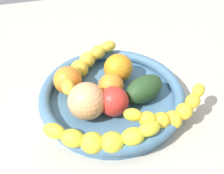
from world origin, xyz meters
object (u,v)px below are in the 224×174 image
Objects in this scene: banana_draped_left at (83,66)px; tomato_red at (113,101)px; banana_draped_right at (102,138)px; orange_mid_right at (118,68)px; orange_mid_left at (109,86)px; peach_blush at (87,101)px; fruit_bowl at (112,96)px; avocado_dark at (144,89)px; orange_front at (68,80)px; banana_arching_top at (171,113)px.

tomato_red reaches higher than banana_draped_left.
banana_draped_right is 3.17× the size of orange_mid_right.
peach_blush is (5.76, 4.17, 1.01)cm from orange_mid_left.
peach_blush reaches higher than fruit_bowl.
avocado_dark is (-6.90, 2.87, -0.02)cm from orange_mid_left.
fruit_bowl is at bearing 60.75° from orange_mid_right.
peach_blush is (-2.60, 8.17, 0.69)cm from orange_front.
avocado_dark is (2.36, -8.02, -0.33)cm from banana_arching_top.
banana_arching_top is 2.04× the size of avocado_dark.
orange_front is at bearing -25.58° from orange_mid_left.
orange_mid_left is at bearing 117.88° from banana_draped_left.
orange_mid_left is (-8.36, 4.00, -0.32)cm from orange_front.
peach_blush is at bearing 5.88° from avocado_dark.
orange_mid_left is at bearing -60.85° from fruit_bowl.
peach_blush reaches higher than avocado_dark.
banana_arching_top is 3.11× the size of tomato_red.
orange_front reaches higher than banana_draped_left.
fruit_bowl is 13.77cm from banana_arching_top.
orange_mid_right reaches higher than banana_draped_left.
fruit_bowl is 1.49× the size of banana_draped_right.
orange_front and tomato_red have the same top height.
banana_arching_top is at bearing 131.04° from fruit_bowl.
peach_blush reaches higher than orange_front.
tomato_red is (7.42, 2.11, 0.33)cm from avocado_dark.
banana_draped_right reaches higher than fruit_bowl.
fruit_bowl is 1.94× the size of banana_draped_left.
avocado_dark is (-12.65, -1.30, -1.04)cm from peach_blush.
banana_draped_right is 13.82cm from orange_mid_left.
avocado_dark is (-3.46, 7.62, -0.60)cm from orange_mid_right.
banana_draped_left is 2.94× the size of orange_mid_left.
avocado_dark is at bearing 135.77° from banana_draped_left.
orange_front reaches higher than fruit_bowl.
banana_draped_right is 3.83× the size of orange_mid_left.
banana_draped_left is 15.49cm from avocado_dark.
orange_front is at bearing -78.39° from banana_draped_right.
banana_draped_left and banana_arching_top have the same top height.
orange_mid_left is at bearing -95.93° from tomato_red.
banana_draped_right is 3.43× the size of orange_front.
tomato_red reaches higher than fruit_bowl.
banana_draped_left is at bearing -54.44° from banana_arching_top.
banana_arching_top is (-14.14, -2.04, 0.22)cm from banana_draped_right.
orange_mid_right is at bearing -65.56° from avocado_dark.
orange_front is 0.82× the size of peach_blush.
avocado_dark is at bearing -139.51° from banana_draped_right.
banana_arching_top reaches higher than avocado_dark.
orange_mid_left is (-4.20, 7.93, -0.37)cm from banana_draped_left.
orange_mid_left is at bearing -22.58° from avocado_dark.
banana_draped_left is 20.87cm from banana_draped_right.
orange_front is 1.01× the size of tomato_red.
peach_blush is 12.76cm from avocado_dark.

